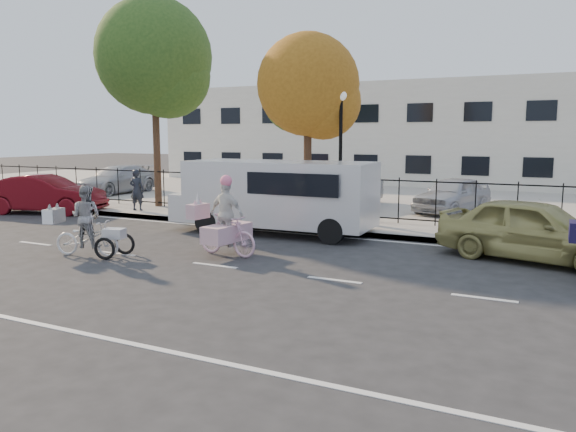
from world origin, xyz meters
The scene contains 20 objects.
ground centered at (0.00, 0.00, 0.00)m, with size 120.00×120.00×0.00m, color #333334.
road_markings centered at (0.00, 0.00, 0.01)m, with size 60.00×9.52×0.01m, color silver, non-canonical shape.
curb centered at (0.00, 5.05, 0.07)m, with size 60.00×0.10×0.15m, color #A8A399.
sidewalk centered at (0.00, 6.10, 0.07)m, with size 60.00×2.20×0.15m, color #A8A399.
parking_lot centered at (0.00, 15.00, 0.07)m, with size 60.00×15.60×0.15m, color #A8A399.
iron_fence centered at (0.00, 7.20, 0.90)m, with size 58.00×0.06×1.50m, color black, non-canonical shape.
building centered at (0.00, 25.00, 3.00)m, with size 34.00×10.00×6.00m, color silver.
lamppost centered at (0.50, 6.80, 3.11)m, with size 0.36×0.36×4.33m.
street_sign centered at (-1.85, 6.80, 1.42)m, with size 0.85×0.06×1.80m.
zebra_trike centered at (-3.46, -0.52, 0.69)m, with size 2.09×1.18×1.79m.
unicorn_bike centered at (-0.36, 1.06, 0.75)m, with size 2.05×1.44×2.04m.
white_van centered at (-0.69, 4.45, 1.23)m, with size 6.34×2.34×2.23m.
red_sedan centered at (-10.79, 4.50, 0.74)m, with size 1.57×4.50×1.48m, color #5B0A12.
gold_sedan centered at (6.63, 3.80, 0.76)m, with size 1.80×4.48×1.53m, color tan.
pedestrian centered at (-7.42, 5.86, 0.93)m, with size 0.57×0.38×1.57m, color black.
lot_car_a centered at (-12.68, 10.43, 0.83)m, with size 1.89×4.65×1.35m, color #AEB1B6.
lot_car_c centered at (-0.29, 10.68, 0.80)m, with size 1.38×3.95×1.30m, color #54585C.
lot_car_d centered at (3.51, 10.67, 0.82)m, with size 1.57×3.91×1.33m, color #AEB0B6.
tree_west centered at (-7.43, 7.36, 5.86)m, with size 4.57×4.57×8.37m.
tree_mid centered at (-0.82, 7.45, 4.56)m, with size 3.58×3.56×6.52m.
Camera 1 is at (7.19, -10.72, 3.04)m, focal length 35.00 mm.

